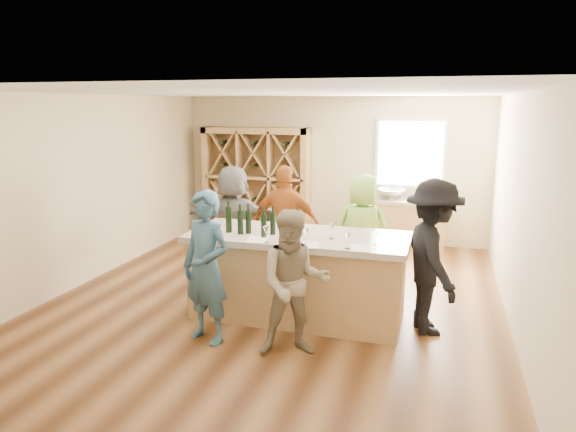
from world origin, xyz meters
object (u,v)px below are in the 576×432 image
(person_far_mid, at_px, (286,225))
(person_far_right, at_px, (362,232))
(wine_rack, at_px, (256,182))
(wine_bottle_b, at_px, (240,222))
(sink, at_px, (391,194))
(wine_bottle_a, at_px, (229,220))
(person_far_left, at_px, (234,221))
(person_near_right, at_px, (294,284))
(tasting_counter_base, at_px, (298,279))
(wine_bottle_c, at_px, (248,222))
(person_server, at_px, (432,257))
(person_near_left, at_px, (206,267))
(wine_bottle_e, at_px, (273,224))
(wine_bottle_d, at_px, (264,226))

(person_far_mid, xyz_separation_m, person_far_right, (1.14, 0.03, -0.04))
(wine_rack, relative_size, wine_bottle_b, 7.40)
(sink, bearing_deg, wine_bottle_a, -113.11)
(person_far_left, bearing_deg, person_near_right, 123.36)
(sink, height_order, tasting_counter_base, sink)
(wine_bottle_c, relative_size, person_far_left, 0.17)
(wine_bottle_b, height_order, person_far_right, person_far_right)
(person_server, height_order, person_far_right, person_server)
(person_near_left, bearing_deg, wine_bottle_e, 77.38)
(wine_rack, height_order, person_far_left, wine_rack)
(wine_rack, bearing_deg, person_near_right, -65.27)
(sink, bearing_deg, wine_bottle_c, -109.87)
(wine_bottle_a, distance_m, wine_bottle_b, 0.18)
(wine_rack, xyz_separation_m, wine_bottle_d, (1.57, -3.98, 0.12))
(person_far_right, distance_m, person_far_left, 2.01)
(wine_bottle_a, relative_size, person_far_left, 0.19)
(wine_rack, bearing_deg, wine_bottle_d, -68.47)
(wine_rack, xyz_separation_m, person_server, (3.55, -3.70, -0.18))
(person_server, bearing_deg, sink, -6.56)
(person_near_left, height_order, person_far_mid, person_far_mid)
(sink, xyz_separation_m, wine_bottle_a, (-1.63, -3.82, 0.23))
(person_far_mid, bearing_deg, wine_bottle_a, 72.56)
(wine_bottle_c, bearing_deg, person_server, 4.38)
(wine_bottle_b, relative_size, wine_bottle_d, 1.05)
(wine_rack, distance_m, person_far_right, 3.57)
(person_far_mid, bearing_deg, person_far_left, -9.86)
(tasting_counter_base, relative_size, person_near_right, 1.63)
(wine_bottle_c, relative_size, person_far_mid, 0.16)
(wine_rack, xyz_separation_m, person_near_right, (2.17, -4.71, -0.30))
(person_near_left, bearing_deg, sink, 89.18)
(wine_bottle_c, bearing_deg, person_near_left, -103.29)
(wine_bottle_a, xyz_separation_m, wine_bottle_d, (0.50, -0.10, -0.02))
(tasting_counter_base, bearing_deg, person_far_mid, 113.86)
(wine_bottle_c, relative_size, person_server, 0.16)
(wine_bottle_e, relative_size, person_far_right, 0.16)
(wine_rack, distance_m, wine_bottle_a, 4.03)
(wine_bottle_a, relative_size, person_near_right, 0.20)
(person_server, distance_m, person_far_left, 3.27)
(wine_rack, bearing_deg, tasting_counter_base, -62.66)
(wine_bottle_d, height_order, person_server, person_server)
(sink, distance_m, person_server, 3.73)
(person_far_mid, bearing_deg, wine_rack, -64.99)
(person_far_right, xyz_separation_m, person_far_left, (-2.01, 0.06, 0.03))
(sink, bearing_deg, person_far_right, -93.77)
(tasting_counter_base, height_order, person_server, person_server)
(wine_bottle_e, height_order, person_near_left, person_near_left)
(person_near_right, xyz_separation_m, person_far_right, (0.37, 2.21, 0.05))
(person_far_right, bearing_deg, person_server, 127.29)
(sink, relative_size, wine_bottle_e, 1.96)
(wine_bottle_b, xyz_separation_m, person_far_right, (1.29, 1.44, -0.38))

